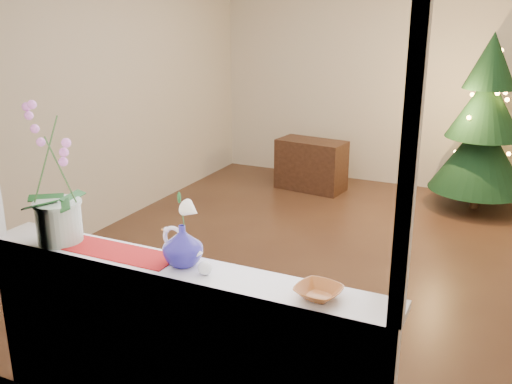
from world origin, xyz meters
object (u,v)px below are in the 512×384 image
swan (182,248)px  xmas_tree (484,124)px  amber_dish (318,293)px  orchid_pot (54,175)px  blue_vase (182,242)px  side_table (311,165)px  paperweight (205,268)px

swan → xmas_tree: (1.03, 4.31, -0.07)m
amber_dish → xmas_tree: 4.35m
orchid_pot → swan: orchid_pot is taller
swan → blue_vase: bearing=92.0°
xmas_tree → side_table: xmas_tree is taller
blue_vase → side_table: size_ratio=0.29×
amber_dish → xmas_tree: bearing=85.6°
orchid_pot → xmas_tree: (1.78, 4.33, -0.35)m
blue_vase → amber_dish: 0.71m
swan → side_table: 4.33m
amber_dish → xmas_tree: (0.33, 4.33, 0.00)m
amber_dish → side_table: bearing=110.2°
orchid_pot → xmas_tree: size_ratio=0.39×
orchid_pot → xmas_tree: xmas_tree is taller
blue_vase → orchid_pot: bearing=-177.5°
orchid_pot → swan: (0.74, 0.03, -0.28)m
side_table → orchid_pot: bearing=-81.5°
swan → side_table: (-0.85, 4.19, -0.71)m
swan → paperweight: (0.15, -0.04, -0.06)m
blue_vase → amber_dish: size_ratio=1.40×
swan → blue_vase: size_ratio=0.92×
paperweight → side_table: paperweight is taller
xmas_tree → side_table: bearing=-176.4°
paperweight → orchid_pot: bearing=179.0°
orchid_pot → amber_dish: (1.45, 0.00, -0.35)m
blue_vase → xmas_tree: bearing=76.5°
swan → blue_vase: 0.03m
blue_vase → amber_dish: (0.70, -0.03, -0.10)m
blue_vase → swan: bearing=-112.9°
orchid_pot → paperweight: 0.96m
amber_dish → orchid_pot: bearing=-179.9°
swan → side_table: swan is taller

